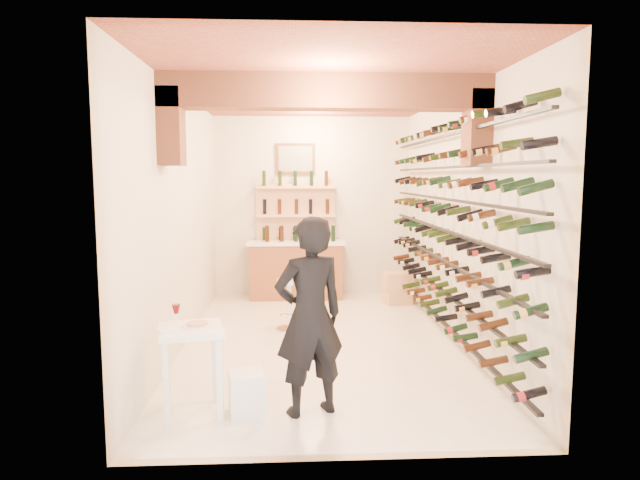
# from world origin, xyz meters

# --- Properties ---
(ground) EXTENTS (6.00, 6.00, 0.00)m
(ground) POSITION_xyz_m (0.00, 0.00, 0.00)
(ground) COLOR white
(ground) RESTS_ON ground
(room_shell) EXTENTS (3.52, 6.02, 3.21)m
(room_shell) POSITION_xyz_m (0.00, -0.26, 2.25)
(room_shell) COLOR beige
(room_shell) RESTS_ON ground
(wine_rack) EXTENTS (0.32, 5.70, 2.56)m
(wine_rack) POSITION_xyz_m (1.53, 0.00, 1.55)
(wine_rack) COLOR black
(wine_rack) RESTS_ON ground
(back_counter) EXTENTS (1.70, 0.62, 1.29)m
(back_counter) POSITION_xyz_m (-0.30, 2.65, 0.53)
(back_counter) COLOR #94542D
(back_counter) RESTS_ON ground
(back_shelving) EXTENTS (1.40, 0.31, 2.73)m
(back_shelving) POSITION_xyz_m (-0.30, 2.89, 1.17)
(back_shelving) COLOR #DFAA7D
(back_shelving) RESTS_ON ground
(tasting_table) EXTENTS (0.66, 0.66, 0.97)m
(tasting_table) POSITION_xyz_m (-1.28, -2.10, 0.66)
(tasting_table) COLOR white
(tasting_table) RESTS_ON ground
(white_stool) EXTENTS (0.36, 0.36, 0.38)m
(white_stool) POSITION_xyz_m (-0.79, -2.13, 0.19)
(white_stool) COLOR white
(white_stool) RESTS_ON ground
(person) EXTENTS (0.77, 0.64, 1.79)m
(person) POSITION_xyz_m (-0.22, -2.14, 0.90)
(person) COLOR black
(person) RESTS_ON ground
(chrome_barstool) EXTENTS (0.38, 0.38, 0.74)m
(chrome_barstool) POSITION_xyz_m (-0.41, 0.57, 0.43)
(chrome_barstool) COLOR silver
(chrome_barstool) RESTS_ON ground
(crate_lower) EXTENTS (0.49, 0.40, 0.26)m
(crate_lower) POSITION_xyz_m (1.40, 2.09, 0.13)
(crate_lower) COLOR tan
(crate_lower) RESTS_ON ground
(crate_upper) EXTENTS (0.50, 0.37, 0.27)m
(crate_upper) POSITION_xyz_m (1.40, 2.09, 0.40)
(crate_upper) COLOR tan
(crate_upper) RESTS_ON crate_lower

